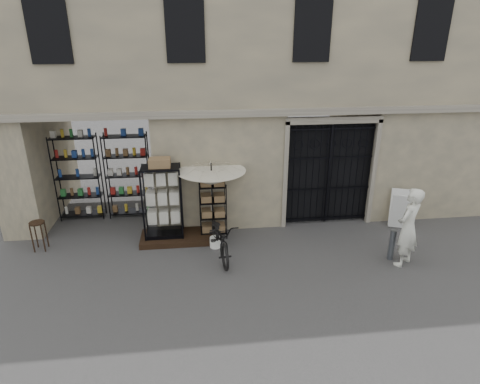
{
  "coord_description": "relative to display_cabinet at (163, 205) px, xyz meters",
  "views": [
    {
      "loc": [
        -1.9,
        -7.99,
        5.11
      ],
      "look_at": [
        -0.8,
        1.4,
        1.35
      ],
      "focal_mm": 30.0,
      "sensor_mm": 36.0,
      "label": 1
    }
  ],
  "objects": [
    {
      "name": "main_building",
      "position": [
        2.77,
        2.4,
        3.5
      ],
      "size": [
        14.0,
        4.0,
        9.0
      ],
      "primitive_type": "cube",
      "color": "tan",
      "rests_on": "ground"
    },
    {
      "name": "display_cabinet",
      "position": [
        0.0,
        0.0,
        0.0
      ],
      "size": [
        1.04,
        0.76,
        2.04
      ],
      "rotation": [
        0.0,
        0.0,
        0.2
      ],
      "color": "black",
      "rests_on": "step_platform"
    },
    {
      "name": "wooden_stool",
      "position": [
        -3.09,
        -0.15,
        -0.59
      ],
      "size": [
        0.48,
        0.48,
        0.77
      ],
      "rotation": [
        0.0,
        0.0,
        -0.41
      ],
      "color": "black",
      "rests_on": "ground"
    },
    {
      "name": "ground",
      "position": [
        2.77,
        -1.6,
        -1.0
      ],
      "size": [
        80.0,
        80.0,
        0.0
      ],
      "primitive_type": "plane",
      "color": "black",
      "rests_on": "ground"
    },
    {
      "name": "step_platform",
      "position": [
        0.37,
        -0.05,
        -0.92
      ],
      "size": [
        2.0,
        0.9,
        0.15
      ],
      "primitive_type": "cube",
      "color": "black",
      "rests_on": "ground"
    },
    {
      "name": "easel_sign",
      "position": [
        6.46,
        -0.01,
        -0.46
      ],
      "size": [
        0.68,
        0.72,
        1.05
      ],
      "rotation": [
        0.0,
        0.0,
        -0.39
      ],
      "color": "silver",
      "rests_on": "ground"
    },
    {
      "name": "steel_bollard",
      "position": [
        5.47,
        -1.62,
        -0.61
      ],
      "size": [
        0.17,
        0.17,
        0.77
      ],
      "primitive_type": "cylinder",
      "rotation": [
        0.0,
        0.0,
        0.25
      ],
      "color": "slate",
      "rests_on": "ground"
    },
    {
      "name": "bicycle",
      "position": [
        1.39,
        -0.98,
        -1.0
      ],
      "size": [
        0.79,
        1.08,
        1.9
      ],
      "primitive_type": "imported",
      "rotation": [
        0.0,
        0.0,
        0.13
      ],
      "color": "black",
      "rests_on": "ground"
    },
    {
      "name": "shop_shelving",
      "position": [
        -1.78,
        1.7,
        0.25
      ],
      "size": [
        2.7,
        0.5,
        2.5
      ],
      "primitive_type": "cube",
      "color": "black",
      "rests_on": "ground"
    },
    {
      "name": "shopkeeper",
      "position": [
        5.66,
        -1.85,
        -1.0
      ],
      "size": [
        1.7,
        1.96,
        0.46
      ],
      "primitive_type": "imported",
      "rotation": [
        0.0,
        0.0,
        3.78
      ],
      "color": "silver",
      "rests_on": "ground"
    },
    {
      "name": "iron_gate",
      "position": [
        4.52,
        0.68,
        0.5
      ],
      "size": [
        2.5,
        0.21,
        3.0
      ],
      "color": "black",
      "rests_on": "ground"
    },
    {
      "name": "market_umbrella",
      "position": [
        1.26,
        0.01,
        0.8
      ],
      "size": [
        1.91,
        1.93,
        2.5
      ],
      "rotation": [
        0.0,
        0.0,
        0.29
      ],
      "color": "black",
      "rests_on": "ground"
    },
    {
      "name": "white_bucket",
      "position": [
        1.29,
        -0.53,
        -0.86
      ],
      "size": [
        0.34,
        0.34,
        0.27
      ],
      "primitive_type": "cylinder",
      "rotation": [
        0.0,
        0.0,
        0.23
      ],
      "color": "white",
      "rests_on": "ground"
    },
    {
      "name": "shop_recess",
      "position": [
        -1.73,
        1.2,
        0.5
      ],
      "size": [
        3.0,
        1.7,
        3.0
      ],
      "primitive_type": "cube",
      "color": "black",
      "rests_on": "ground"
    },
    {
      "name": "wire_rack",
      "position": [
        1.28,
        0.1,
        -0.24
      ],
      "size": [
        0.77,
        0.63,
        1.55
      ],
      "rotation": [
        0.0,
        0.0,
        0.23
      ],
      "color": "black",
      "rests_on": "ground"
    }
  ]
}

